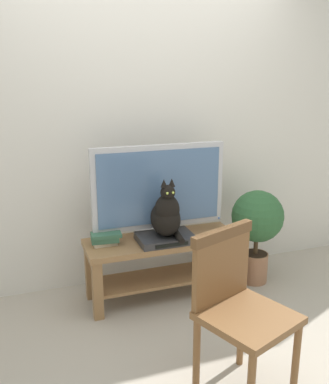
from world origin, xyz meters
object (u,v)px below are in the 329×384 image
at_px(media_box, 165,238).
at_px(wooden_chair, 237,300).
at_px(tv, 159,189).
at_px(potted_plant, 257,223).
at_px(tv_stand, 162,256).
at_px(cat, 166,215).
at_px(book_stack, 105,238).

xyz_separation_m(media_box, wooden_chair, (0.03, -1.04, 0.03)).
xyz_separation_m(tv, potted_plant, (0.82, -0.09, -0.34)).
xyz_separation_m(tv, media_box, (0.00, -0.13, -0.35)).
distance_m(tv_stand, potted_plant, 0.84).
height_order(tv, media_box, tv).
relative_size(tv_stand, media_box, 2.82).
bearing_deg(tv_stand, tv, 89.98).
xyz_separation_m(cat, potted_plant, (0.81, 0.05, -0.19)).
xyz_separation_m(tv, book_stack, (-0.44, -0.04, -0.33)).
relative_size(tv, book_stack, 4.58).
height_order(media_box, book_stack, book_stack).
bearing_deg(book_stack, potted_plant, -2.39).
height_order(tv_stand, wooden_chair, wooden_chair).
bearing_deg(book_stack, tv_stand, -4.13).
bearing_deg(book_stack, tv, 5.48).
bearing_deg(tv_stand, potted_plant, -1.46).
bearing_deg(media_box, wooden_chair, -88.12).
distance_m(tv, media_box, 0.37).
relative_size(cat, wooden_chair, 0.48).
height_order(tv, cat, tv).
distance_m(tv_stand, wooden_chair, 1.12).
height_order(tv_stand, cat, cat).
xyz_separation_m(wooden_chair, potted_plant, (0.78, 1.08, -0.03)).
height_order(wooden_chair, book_stack, wooden_chair).
relative_size(media_box, potted_plant, 0.53).
xyz_separation_m(cat, wooden_chair, (0.03, -1.03, -0.16)).
bearing_deg(media_box, potted_plant, 2.77).
bearing_deg(cat, media_box, 94.27).
distance_m(tv_stand, media_box, 0.18).
bearing_deg(book_stack, wooden_chair, -67.28).
distance_m(media_box, book_stack, 0.45).
bearing_deg(tv_stand, book_stack, 175.87).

